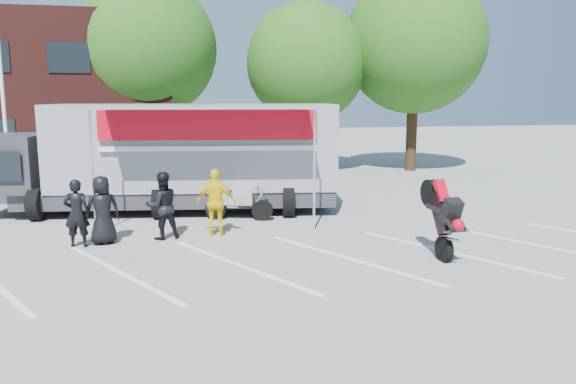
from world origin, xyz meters
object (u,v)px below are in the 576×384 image
object	(u,v)px
tree_right	(415,43)
tree_left	(148,48)
parked_motorcycle	(239,220)
spectator_leather_c	(162,206)
stunt_bike_rider	(430,254)
flagpole	(7,47)
transporter_truck	(180,211)
spectator_hivis	(216,203)
tree_mid	(306,63)
spectator_leather_a	(102,210)
spectator_leather_b	(77,213)

from	to	relation	value
tree_right	tree_left	bearing A→B (deg)	172.87
parked_motorcycle	spectator_leather_c	xyz separation A→B (m)	(-2.09, -1.76, 0.83)
stunt_bike_rider	flagpole	bearing A→B (deg)	137.25
tree_right	transporter_truck	xyz separation A→B (m)	(-10.91, -7.63, -5.88)
spectator_leather_c	spectator_hivis	distance (m)	1.32
tree_right	spectator_hivis	size ratio (longest dim) A/B	5.37
spectator_leather_c	stunt_bike_rider	bearing A→B (deg)	139.82
tree_mid	parked_motorcycle	distance (m)	11.67
spectator_leather_a	spectator_leather_c	world-z (taller)	spectator_leather_c
spectator_leather_c	spectator_hivis	bearing A→B (deg)	165.86
tree_right	parked_motorcycle	world-z (taller)	tree_right
stunt_bike_rider	spectator_leather_c	distance (m)	6.47
spectator_hivis	flagpole	bearing A→B (deg)	-32.72
tree_right	spectator_hivis	xyz separation A→B (m)	(-10.05, -10.87, -5.03)
flagpole	parked_motorcycle	xyz separation A→B (m)	(6.97, -4.67, -5.05)
tree_right	flagpole	bearing A→B (deg)	-164.52
tree_right	spectator_hivis	bearing A→B (deg)	-132.75
parked_motorcycle	spectator_hivis	xyz separation A→B (m)	(-0.77, -1.70, 0.85)
tree_mid	spectator_leather_c	size ratio (longest dim) A/B	4.60
flagpole	spectator_hivis	distance (m)	9.83
stunt_bike_rider	spectator_hivis	xyz separation A→B (m)	(-4.55, 2.64, 0.85)
flagpole	tree_left	distance (m)	7.37
tree_left	transporter_truck	distance (m)	10.75
transporter_truck	tree_right	bearing A→B (deg)	42.68
tree_left	transporter_truck	size ratio (longest dim) A/B	0.85
spectator_leather_b	spectator_leather_c	xyz separation A→B (m)	(1.94, 0.37, 0.03)
stunt_bike_rider	spectator_hivis	world-z (taller)	spectator_hivis
spectator_leather_a	spectator_leather_c	xyz separation A→B (m)	(1.39, 0.19, 0.01)
spectator_leather_a	spectator_hivis	world-z (taller)	spectator_hivis
tree_left	spectator_leather_a	bearing A→B (deg)	-93.44
tree_mid	spectator_leather_a	size ratio (longest dim) A/B	4.67
tree_mid	spectator_leather_b	size ratio (longest dim) A/B	4.77
tree_right	parked_motorcycle	xyz separation A→B (m)	(-9.28, -9.17, -5.88)
stunt_bike_rider	spectator_leather_a	world-z (taller)	spectator_leather_a
tree_right	stunt_bike_rider	distance (m)	15.73
tree_right	spectator_leather_c	xyz separation A→B (m)	(-11.37, -10.92, -5.04)
parked_motorcycle	flagpole	bearing A→B (deg)	74.19
spectator_leather_c	spectator_hivis	world-z (taller)	spectator_hivis
transporter_truck	spectator_hivis	xyz separation A→B (m)	(0.86, -3.24, 0.85)
parked_motorcycle	spectator_leather_b	bearing A→B (deg)	135.82
stunt_bike_rider	spectator_leather_c	xyz separation A→B (m)	(-5.87, 2.59, 0.83)
spectator_leather_a	spectator_hivis	distance (m)	2.72
transporter_truck	spectator_leather_a	distance (m)	4.03
flagpole	tree_left	xyz separation A→B (m)	(4.24, 6.00, 0.51)
flagpole	tree_right	bearing A→B (deg)	15.48
spectator_leather_b	transporter_truck	bearing A→B (deg)	-117.16
tree_left	spectator_leather_b	distance (m)	13.71
spectator_hivis	parked_motorcycle	bearing A→B (deg)	-101.23
spectator_leather_b	spectator_leather_c	bearing A→B (deg)	-163.12
tree_left	stunt_bike_rider	distance (m)	17.28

